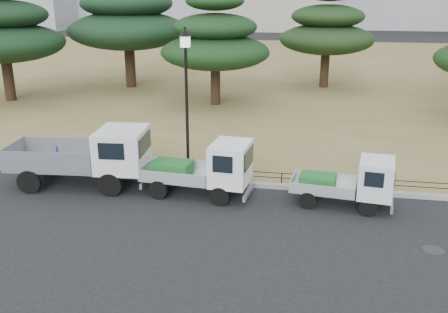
% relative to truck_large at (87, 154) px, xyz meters
% --- Properties ---
extents(ground, '(220.00, 220.00, 0.00)m').
position_rel_truck_large_xyz_m(ground, '(4.98, -1.63, -1.20)').
color(ground, black).
extents(lawn, '(120.00, 56.00, 0.15)m').
position_rel_truck_large_xyz_m(lawn, '(4.98, 28.97, -1.13)').
color(lawn, olive).
rests_on(lawn, ground).
extents(curb, '(120.00, 0.25, 0.16)m').
position_rel_truck_large_xyz_m(curb, '(4.98, 0.97, -1.12)').
color(curb, gray).
rests_on(curb, ground).
extents(truck_large, '(5.13, 2.41, 2.17)m').
position_rel_truck_large_xyz_m(truck_large, '(0.00, 0.00, 0.00)').
color(truck_large, black).
rests_on(truck_large, ground).
extents(truck_kei_front, '(3.84, 1.89, 1.97)m').
position_rel_truck_large_xyz_m(truck_kei_front, '(4.40, -0.12, -0.22)').
color(truck_kei_front, black).
rests_on(truck_kei_front, ground).
extents(truck_kei_rear, '(3.38, 1.76, 1.70)m').
position_rel_truck_large_xyz_m(truck_kei_rear, '(9.30, -0.18, -0.36)').
color(truck_kei_rear, black).
rests_on(truck_kei_rear, ground).
extents(street_lamp, '(0.48, 0.48, 5.41)m').
position_rel_truck_large_xyz_m(street_lamp, '(3.44, 1.27, 2.60)').
color(street_lamp, black).
rests_on(street_lamp, lawn).
extents(pipe_fence, '(38.00, 0.04, 0.40)m').
position_rel_truck_large_xyz_m(pipe_fence, '(4.98, 1.12, -0.77)').
color(pipe_fence, black).
rests_on(pipe_fence, lawn).
extents(tarp_pile, '(1.84, 1.57, 1.04)m').
position_rel_truck_large_xyz_m(tarp_pile, '(-2.11, 1.29, -0.64)').
color(tarp_pile, '#14249D').
rests_on(tarp_pile, lawn).
extents(manhole, '(0.60, 0.60, 0.01)m').
position_rel_truck_large_xyz_m(manhole, '(11.48, -2.83, -1.20)').
color(manhole, '#2D2D30').
rests_on(manhole, ground).
extents(pine_west_far, '(7.51, 7.51, 7.59)m').
position_rel_truck_large_xyz_m(pine_west_far, '(-11.24, 12.65, 3.33)').
color(pine_west_far, black).
rests_on(pine_west_far, lawn).
extents(pine_west_near, '(8.43, 8.43, 8.43)m').
position_rel_truck_large_xyz_m(pine_west_near, '(-5.31, 18.58, 3.81)').
color(pine_west_near, black).
rests_on(pine_west_near, lawn).
extents(pine_center_left, '(6.58, 6.58, 6.68)m').
position_rel_truck_large_xyz_m(pine_center_left, '(1.95, 13.86, 2.81)').
color(pine_center_left, black).
rests_on(pine_center_left, lawn).
extents(pine_center_right, '(6.73, 6.73, 7.14)m').
position_rel_truck_large_xyz_m(pine_center_right, '(8.58, 21.08, 3.08)').
color(pine_center_right, black).
rests_on(pine_center_right, lawn).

